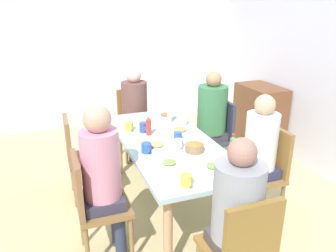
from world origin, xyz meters
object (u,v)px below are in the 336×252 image
plate_3 (214,167)px  chair_5 (134,119)px  chair_3 (217,134)px  cup_3 (186,180)px  cup_2 (178,143)px  cup_6 (178,136)px  chair_0 (265,169)px  plate_0 (169,164)px  person_5 (135,105)px  chair_1 (93,202)px  plate_1 (180,130)px  cup_4 (146,148)px  cup_5 (184,120)px  chair_2 (80,153)px  bottle_0 (149,126)px  plate_4 (166,115)px  bottle_2 (169,113)px  bottle_1 (233,149)px  dining_table (168,149)px  cup_0 (144,127)px  bowl_0 (195,147)px  person_3 (211,115)px  chair_4 (241,249)px  plate_2 (156,146)px  person_0 (259,149)px  person_1 (103,171)px  person_4 (236,211)px  cup_1 (129,126)px  side_cabinet (259,118)px

plate_3 → chair_5: bearing=-175.9°
chair_3 → cup_3: 1.62m
cup_2 → cup_6: (-0.16, 0.06, 0.00)m
chair_0 → plate_0: chair_0 is taller
chair_3 → person_5: person_5 is taller
chair_1 → plate_1: (-0.65, 0.99, 0.22)m
cup_2 → cup_4: size_ratio=0.97×
cup_3 → cup_5: bearing=158.0°
chair_2 → chair_3: same height
chair_3 → bottle_0: size_ratio=4.49×
plate_4 → bottle_2: (0.22, -0.03, 0.10)m
cup_3 → bottle_1: (-0.22, 0.50, 0.07)m
cup_2 → dining_table: bearing=-168.0°
chair_1 → cup_0: chair_1 is taller
plate_4 → bowl_0: bowl_0 is taller
person_3 → plate_0: bearing=-42.4°
chair_4 → bottle_0: size_ratio=4.49×
chair_1 → bowl_0: chair_1 is taller
chair_4 → plate_2: 1.25m
person_0 → cup_5: person_0 is taller
bottle_1 → bottle_2: (-1.08, -0.15, -0.00)m
plate_1 → cup_3: bearing=-19.9°
chair_2 → person_3: 1.51m
plate_4 → plate_1: bearing=-3.1°
plate_3 → cup_2: size_ratio=1.71×
bottle_2 → chair_1: bearing=-46.0°
person_1 → cup_5: person_1 is taller
dining_table → bottle_1: bearing=29.5°
chair_3 → person_4: person_4 is taller
bowl_0 → person_3: bearing=144.0°
plate_2 → cup_5: cup_5 is taller
plate_3 → bottle_0: size_ratio=1.04×
person_5 → cup_0: person_5 is taller
dining_table → chair_1: chair_1 is taller
plate_0 → cup_3: (0.34, 0.01, 0.03)m
chair_1 → cup_1: size_ratio=7.70×
person_4 → bottle_1: person_4 is taller
plate_1 → bowl_0: size_ratio=1.54×
plate_1 → cup_2: (0.35, -0.16, 0.02)m
bottle_2 → chair_3: bearing=89.2°
chair_4 → cup_5: chair_4 is taller
person_4 → bottle_1: 0.72m
person_4 → cup_2: (-1.06, 0.04, 0.02)m
cup_4 → plate_2: bearing=125.6°
person_0 → bowl_0: size_ratio=7.37×
cup_2 → side_cabinet: side_cabinet is taller
bowl_0 → bottle_2: (-0.78, 0.06, 0.07)m
person_5 → side_cabinet: person_5 is taller
plate_4 → cup_2: bearing=-12.4°
chair_1 → cup_0: size_ratio=7.52×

